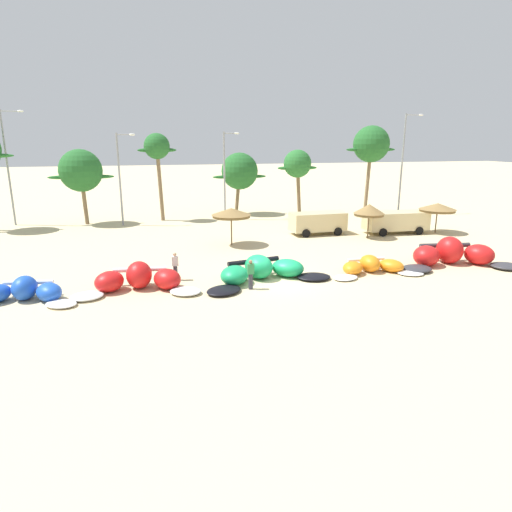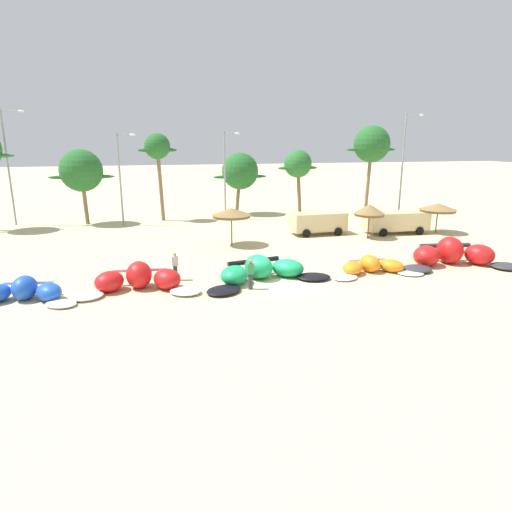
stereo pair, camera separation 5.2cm
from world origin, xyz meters
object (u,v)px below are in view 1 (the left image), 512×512
Objects in this scene: kite_left at (139,280)px; person_by_umbrellas at (251,274)px; parked_car_second at (317,222)px; lamppost_west at (9,162)px; lamppost_west_center at (121,174)px; lamppost_east at (404,159)px; palm_left at (81,171)px; beach_umbrella_near_van at (231,213)px; palm_left_of_gap at (157,148)px; palm_center_left at (240,171)px; kite_left_of_center at (262,271)px; palm_center_right at (298,165)px; palm_right_of_gap at (371,145)px; lamppost_east_center at (226,171)px; kite_right_of_center at (453,255)px; beach_umbrella_middle at (369,210)px; beach_umbrella_near_palms at (438,207)px; parked_van at (394,221)px; kite_far_left at (22,293)px; kite_center at (372,267)px; person_near_kites at (175,266)px.

kite_left is 4.24× the size of person_by_umbrellas.
lamppost_west reaches higher than parked_car_second.
lamppost_east is (28.95, -0.49, 1.10)m from lamppost_west_center.
beach_umbrella_near_van is at bearing -45.87° from palm_left.
palm_left_of_gap reaches higher than palm_center_left.
palm_center_right is (9.26, 20.03, 4.85)m from kite_left_of_center.
palm_right_of_gap reaches higher than kite_left.
palm_center_left is (-3.98, 12.03, 3.49)m from parked_car_second.
lamppost_east_center is (1.80, 11.48, 2.33)m from beach_umbrella_near_van.
lamppost_west is at bearing 175.83° from palm_right_of_gap.
beach_umbrella_middle reaches higher than kite_right_of_center.
lamppost_west_center reaches higher than parked_car_second.
kite_left is at bearing -159.73° from beach_umbrella_near_palms.
palm_left_of_gap reaches higher than parked_van.
lamppost_east is at bearing 31.47° from parked_car_second.
palm_center_right is at bearing 65.18° from kite_left_of_center.
beach_umbrella_near_van is at bearing -154.03° from lamppost_east.
palm_center_left reaches higher than kite_right_of_center.
beach_umbrella_near_palms is at bearing -85.42° from palm_right_of_gap.
lamppost_west_center is 0.98× the size of lamppost_east_center.
lamppost_west_center is (-11.96, -3.58, 0.16)m from palm_center_left.
palm_center_right is at bearing -30.41° from palm_center_left.
kite_left_of_center is 14.45m from beach_umbrella_middle.
beach_umbrella_near_palms is 0.36× the size of palm_left_of_gap.
kite_left is at bearing 3.54° from kite_far_left.
palm_left is at bearing 134.13° from beach_umbrella_near_van.
parked_car_second is at bearing 145.22° from beach_umbrella_middle.
lamppost_east reaches higher than beach_umbrella_near_van.
lamppost_east_center is at bearing 129.02° from beach_umbrella_middle.
lamppost_east reaches higher than kite_center.
person_near_kites is at bearing -155.78° from parked_van.
palm_right_of_gap is (9.40, 8.58, 6.24)m from parked_car_second.
beach_umbrella_near_palms is at bearing -21.83° from palm_left.
palm_right_of_gap is at bearing 39.40° from kite_left.
kite_far_left is 25.61m from lamppost_east_center.
palm_center_right is 8.26m from palm_right_of_gap.
palm_center_left is 21.89m from lamppost_west.
palm_left_of_gap reaches higher than person_near_kites.
palm_center_left is at bearing 78.74° from person_by_umbrellas.
lamppost_west is at bearing 175.98° from palm_left_of_gap.
kite_right_of_center is 0.76× the size of lamppost_west.
parked_van is at bearing 20.90° from kite_far_left.
palm_left_of_gap is (0.12, 20.16, 6.19)m from person_near_kites.
palm_center_right is at bearing -5.44° from palm_left_of_gap.
palm_center_right reaches higher than parked_van.
kite_left_of_center is (12.34, 0.40, 0.06)m from kite_far_left.
beach_umbrella_near_van is 1.83× the size of person_near_kites.
lamppost_west is at bearing -177.66° from palm_center_left.
parked_van is 0.83× the size of palm_center_left.
parked_car_second is (14.67, 11.20, 0.53)m from kite_left.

